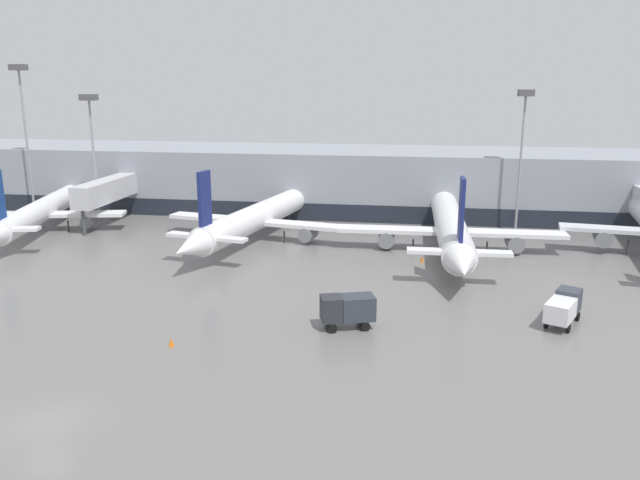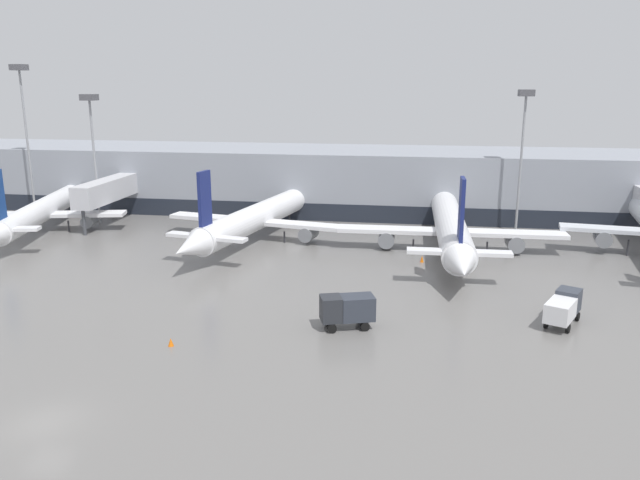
{
  "view_description": "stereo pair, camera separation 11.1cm",
  "coord_description": "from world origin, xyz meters",
  "views": [
    {
      "loc": [
        20.05,
        -28.42,
        18.49
      ],
      "look_at": [
        10.45,
        31.8,
        3.0
      ],
      "focal_mm": 35.0,
      "sensor_mm": 36.0,
      "label": 1
    },
    {
      "loc": [
        20.16,
        -28.41,
        18.49
      ],
      "look_at": [
        10.45,
        31.8,
        3.0
      ],
      "focal_mm": 35.0,
      "sensor_mm": 36.0,
      "label": 2
    }
  ],
  "objects": [
    {
      "name": "traffic_cone_1",
      "position": [
        2.89,
        11.05,
        0.3
      ],
      "size": [
        0.41,
        0.41,
        0.61
      ],
      "color": "orange",
      "rests_on": "ground_plane"
    },
    {
      "name": "traffic_cone_0",
      "position": [
        20.73,
        35.79,
        0.37
      ],
      "size": [
        0.39,
        0.39,
        0.74
      ],
      "color": "orange",
      "rests_on": "ground_plane"
    },
    {
      "name": "parked_jet_3",
      "position": [
        1.05,
        42.97,
        2.7
      ],
      "size": [
        23.42,
        35.91,
        9.85
      ],
      "rotation": [
        0.0,
        0.0,
        1.38
      ],
      "color": "white",
      "rests_on": "ground_plane"
    },
    {
      "name": "parked_jet_0",
      "position": [
        -27.12,
        42.7,
        2.62
      ],
      "size": [
        20.58,
        33.98,
        9.39
      ],
      "rotation": [
        0.0,
        0.0,
        1.79
      ],
      "color": "white",
      "rests_on": "ground_plane"
    },
    {
      "name": "ground_plane",
      "position": [
        0.0,
        0.0,
        0.0
      ],
      "size": [
        320.0,
        320.0,
        0.0
      ],
      "primitive_type": "plane",
      "color": "slate"
    },
    {
      "name": "service_truck_1",
      "position": [
        31.65,
        19.89,
        1.46
      ],
      "size": [
        3.67,
        5.13,
        2.48
      ],
      "rotation": [
        0.0,
        0.0,
        1.13
      ],
      "color": "silver",
      "rests_on": "ground_plane"
    },
    {
      "name": "apron_light_mast_4",
      "position": [
        -33.82,
        51.11,
        16.14
      ],
      "size": [
        1.8,
        1.8,
        20.81
      ],
      "color": "gray",
      "rests_on": "ground_plane"
    },
    {
      "name": "parked_jet_4",
      "position": [
        23.77,
        41.01,
        2.79
      ],
      "size": [
        25.36,
        37.26,
        10.14
      ],
      "rotation": [
        0.0,
        0.0,
        1.59
      ],
      "color": "white",
      "rests_on": "ground_plane"
    },
    {
      "name": "terminal_building",
      "position": [
        0.09,
        61.88,
        4.5
      ],
      "size": [
        160.0,
        29.31,
        9.0
      ],
      "color": "gray",
      "rests_on": "ground_plane"
    },
    {
      "name": "apron_light_mast_2",
      "position": [
        32.5,
        51.92,
        13.96
      ],
      "size": [
        1.8,
        1.8,
        17.61
      ],
      "color": "gray",
      "rests_on": "ground_plane"
    },
    {
      "name": "apron_light_mast_5",
      "position": [
        -22.32,
        48.06,
        13.52
      ],
      "size": [
        1.8,
        1.8,
        16.98
      ],
      "color": "gray",
      "rests_on": "ground_plane"
    },
    {
      "name": "service_truck_2",
      "position": [
        15.06,
        16.47,
        1.6
      ],
      "size": [
        4.46,
        2.99,
        2.62
      ],
      "rotation": [
        0.0,
        0.0,
        3.46
      ],
      "color": "#2D333D",
      "rests_on": "ground_plane"
    }
  ]
}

